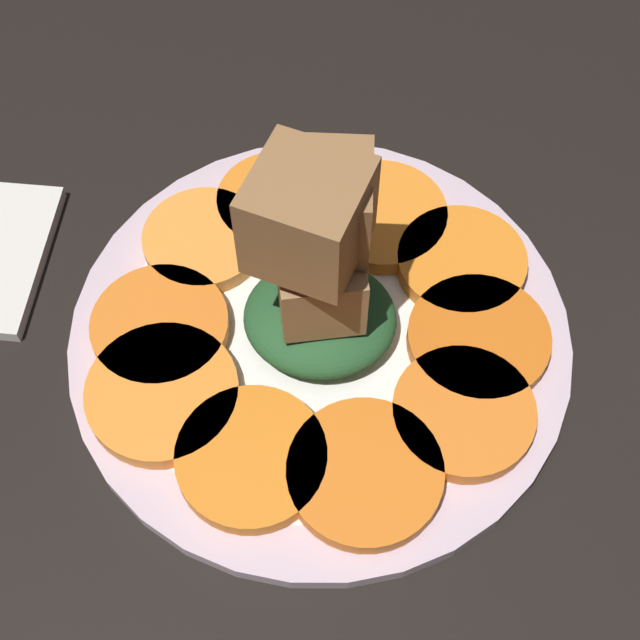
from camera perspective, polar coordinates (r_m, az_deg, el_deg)
table_slab at (r=48.07cm, az=-0.00°, el=-1.89°), size 120.00×120.00×2.00cm
plate at (r=46.75cm, az=-0.00°, el=-0.99°), size 26.12×26.12×1.05cm
carrot_slice_0 at (r=44.06cm, az=9.16°, el=-5.89°), size 6.99×6.99×1.00cm
carrot_slice_1 at (r=45.98cm, az=10.09°, el=-1.50°), size 7.29×7.29×1.00cm
carrot_slice_2 at (r=48.53cm, az=9.04°, el=3.68°), size 6.96×6.96×1.00cm
carrot_slice_3 at (r=49.87cm, az=3.97°, el=6.66°), size 7.25×7.25×1.00cm
carrot_slice_4 at (r=50.40cm, az=-2.82°, el=7.54°), size 6.62×6.62×1.00cm
carrot_slice_5 at (r=49.18cm, az=-7.47°, el=5.10°), size 6.59×6.59×1.00cm
carrot_slice_6 at (r=46.50cm, az=-10.19°, el=-0.41°), size 7.10×7.10×1.00cm
carrot_slice_7 at (r=44.64cm, az=-10.05°, el=-4.65°), size 7.57×7.57×1.00cm
carrot_slice_8 at (r=42.70cm, az=-4.41°, el=-8.79°), size 7.23×7.23×1.00cm
carrot_slice_9 at (r=42.35cm, az=2.89°, el=-9.76°), size 7.41×7.41×1.00cm
center_pile at (r=41.77cm, az=-0.21°, el=3.50°), size 7.81×7.11×11.95cm
fork at (r=49.38cm, az=0.66°, el=5.51°), size 17.45×4.43×0.40cm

